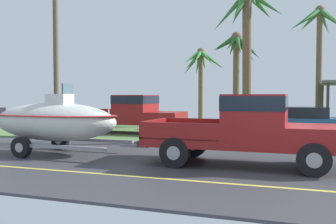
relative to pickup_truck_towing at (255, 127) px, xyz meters
The scene contains 10 objects.
ground 8.00m from the pickup_truck_towing, 82.69° to the left, with size 36.00×22.00×0.11m.
pickup_truck_towing is the anchor object (origin of this frame).
boat_on_trailer 6.43m from the pickup_truck_towing, behind, with size 5.80×2.21×2.28m.
parked_pickup_background 9.31m from the pickup_truck_towing, 134.46° to the left, with size 5.74×2.14×1.93m.
parked_sedan_near 8.37m from the pickup_truck_towing, 81.03° to the left, with size 4.33×1.88×1.38m.
palm_tree_near_left 6.46m from the pickup_truck_towing, 99.88° to the left, with size 2.99×3.16×6.36m.
palm_tree_near_right 13.38m from the pickup_truck_towing, 101.33° to the left, with size 3.01×3.38×5.75m.
palm_tree_mid 13.99m from the pickup_truck_towing, 80.84° to the left, with size 3.41×3.19×7.07m.
palm_tree_far_left 15.43m from the pickup_truck_towing, 109.87° to the left, with size 2.86×3.35×5.08m.
utility_pole 10.80m from the pickup_truck_towing, 155.25° to the left, with size 0.24×1.80×7.70m.
Camera 1 is at (0.15, -9.85, 1.89)m, focal length 40.51 mm.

